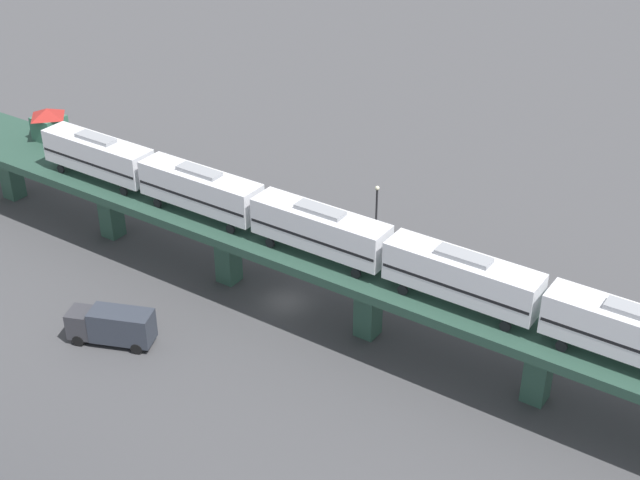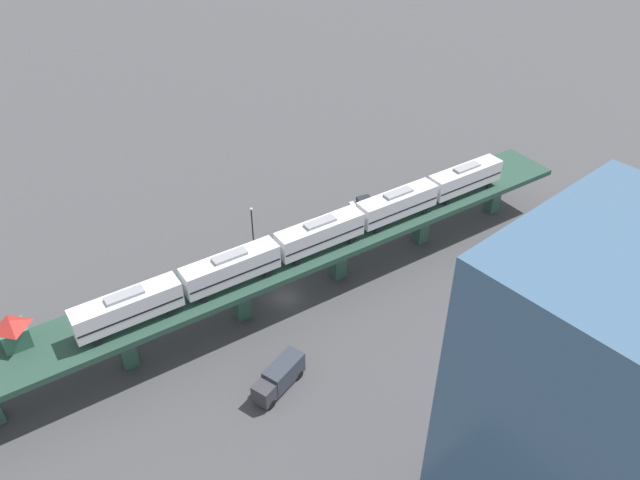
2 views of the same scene
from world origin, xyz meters
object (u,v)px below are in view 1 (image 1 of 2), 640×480
signal_hut (49,123)px  street_car_red (467,281)px  subway_train (320,229)px  street_lamp (376,212)px  delivery_truck (112,325)px  street_car_silver (570,308)px

signal_hut → street_car_red: size_ratio=0.81×
subway_train → signal_hut: subway_train is taller
signal_hut → street_lamp: bearing=-81.1°
subway_train → signal_hut: 36.65m
signal_hut → delivery_truck: 28.86m
street_lamp → street_car_red: bearing=-106.3°
street_car_silver → street_lamp: bearing=81.1°
street_car_silver → street_lamp: size_ratio=0.68×
signal_hut → delivery_truck: (-18.23, -21.20, -7.17)m
signal_hut → street_car_silver: bearing=-87.5°
street_car_silver → street_car_red: same height
subway_train → street_car_red: subway_train is taller
subway_train → street_lamp: size_ratio=8.97×
subway_train → street_lamp: subway_train is taller
delivery_truck → street_lamp: street_lamp is taller
delivery_truck → subway_train: bearing=-56.2°
signal_hut → delivery_truck: size_ratio=0.48×
street_car_red → delivery_truck: delivery_truck is taller
street_car_silver → delivery_truck: 39.11m
signal_hut → subway_train: bearing=-103.5°
signal_hut → street_car_red: 45.82m
signal_hut → street_car_red: bearing=-86.9°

